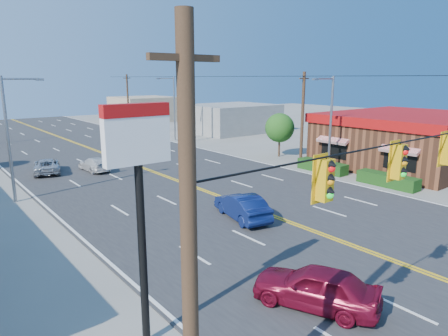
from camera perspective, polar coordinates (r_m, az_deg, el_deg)
ground at (r=18.61m, az=28.93°, el=-13.94°), size 160.00×160.00×0.00m
road at (r=31.31m, az=-6.80°, el=-1.81°), size 20.00×120.00×0.06m
kfc at (r=40.30m, az=24.77°, el=3.78°), size 16.30×12.40×4.70m
pizza_hut_sign at (r=11.29m, az=-12.08°, el=-1.28°), size 1.90×0.30×6.85m
streetlight_se at (r=33.37m, az=14.82°, el=6.59°), size 2.55×0.25×8.00m
streetlight_ne at (r=51.41m, az=-7.31°, el=8.94°), size 2.55×0.25×8.00m
streetlight_sw at (r=28.50m, az=-28.14°, el=4.51°), size 2.55×0.25×8.00m
utility_pole_near at (r=36.98m, az=11.13°, el=6.85°), size 0.28×0.28×8.40m
utility_pole_mid at (r=50.50m, az=-4.72°, el=8.57°), size 0.28×0.28×8.40m
utility_pole_far at (r=66.19m, az=-13.56°, el=9.26°), size 0.28×0.28×8.40m
tree_kfc_rear at (r=40.74m, az=7.96°, el=5.70°), size 2.94×2.94×4.41m
bld_east_mid at (r=59.72m, az=1.03°, el=7.14°), size 12.00×10.00×4.00m
bld_east_far at (r=76.47m, az=-11.41°, el=8.28°), size 10.00×10.00×4.40m
car_magenta at (r=14.79m, az=12.95°, el=-16.39°), size 3.38×4.69×1.48m
car_blue at (r=22.68m, az=2.58°, el=-5.60°), size 2.46×4.60×1.44m
car_white at (r=35.91m, az=-18.02°, el=0.44°), size 1.76×4.06×1.16m
car_silver at (r=36.54m, az=-23.99°, el=0.20°), size 3.10×4.75×1.22m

